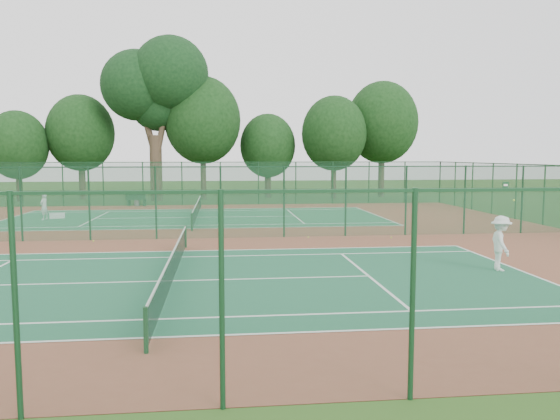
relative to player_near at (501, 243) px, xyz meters
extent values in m
plane|color=#264816|center=(-11.19, 8.62, -0.98)|extent=(120.00, 120.00, 0.00)
cube|color=brown|center=(-11.19, 8.62, -0.97)|extent=(40.00, 36.00, 0.01)
cube|color=#1B5539|center=(-11.19, -0.38, -0.96)|extent=(23.77, 10.97, 0.01)
cube|color=#1F623D|center=(-11.19, 17.62, -0.96)|extent=(23.77, 10.97, 0.01)
cube|color=#16442B|center=(-11.19, 26.62, 0.77)|extent=(40.00, 0.02, 3.50)
cube|color=#12331A|center=(-11.19, 26.62, 2.48)|extent=(40.00, 0.05, 0.05)
cube|color=#1A4F34|center=(-11.19, -9.38, 0.77)|extent=(40.00, 0.02, 3.50)
cube|color=#163C21|center=(-11.19, -9.38, 2.48)|extent=(40.00, 0.05, 0.05)
cube|color=#184926|center=(-11.19, 8.62, 0.77)|extent=(40.00, 0.02, 3.50)
cube|color=#13351E|center=(-11.19, 8.62, 2.48)|extent=(40.00, 0.05, 0.05)
cylinder|color=#14391B|center=(-11.19, -6.78, -0.49)|extent=(0.10, 0.10, 0.97)
cylinder|color=#14391B|center=(-11.19, 6.02, -0.49)|extent=(0.10, 0.10, 0.97)
cube|color=black|center=(-11.19, -0.38, -0.49)|extent=(0.02, 12.80, 0.85)
cube|color=silver|center=(-11.19, -0.38, -0.06)|extent=(0.04, 12.80, 0.06)
cylinder|color=#13351D|center=(-11.19, 11.22, -0.49)|extent=(0.10, 0.10, 0.97)
cylinder|color=#13351D|center=(-11.19, 24.02, -0.49)|extent=(0.10, 0.10, 0.97)
cube|color=black|center=(-11.19, 17.62, -0.49)|extent=(0.02, 12.80, 0.85)
cube|color=white|center=(-11.19, 17.62, -0.06)|extent=(0.04, 12.80, 0.06)
imported|color=white|center=(0.00, 0.00, 0.00)|extent=(0.92, 1.34, 1.92)
imported|color=silver|center=(-20.57, 17.35, -0.13)|extent=(0.59, 0.70, 1.65)
cylinder|color=slate|center=(-16.25, 26.22, -0.57)|extent=(0.54, 0.54, 0.80)
cube|color=black|center=(-16.90, 26.38, -0.72)|extent=(0.19, 0.44, 0.49)
cube|color=black|center=(-15.63, 26.05, -0.72)|extent=(0.19, 0.44, 0.49)
cube|color=black|center=(-16.26, 26.22, -0.46)|extent=(1.69, 0.85, 0.05)
cube|color=black|center=(-16.32, 26.01, -0.21)|extent=(1.59, 0.46, 0.49)
cube|color=silver|center=(-20.00, 18.01, -0.80)|extent=(0.96, 0.62, 0.34)
sphere|color=#CEF438|center=(-5.42, 8.23, -0.93)|extent=(0.07, 0.07, 0.07)
sphere|color=#C1D230|center=(-1.44, 7.67, -0.93)|extent=(0.07, 0.07, 0.07)
sphere|color=#B5D531|center=(-15.56, 8.12, -0.93)|extent=(0.07, 0.07, 0.07)
cylinder|color=#3E2F21|center=(-15.29, 31.32, 1.90)|extent=(1.06, 1.06, 5.76)
cylinder|color=#3E2F21|center=(-16.15, 31.61, 6.22)|extent=(1.95, 0.58, 5.72)
cylinder|color=#3E2F21|center=(-14.42, 31.13, 6.51)|extent=(1.82, 0.54, 6.21)
sphere|color=black|center=(-16.82, 31.61, 9.10)|extent=(6.14, 6.14, 6.14)
sphere|color=black|center=(-13.85, 31.13, 10.06)|extent=(6.52, 6.52, 6.52)
sphere|color=black|center=(-15.10, 32.09, 7.66)|extent=(4.99, 4.99, 4.99)
camera|label=1|loc=(-9.65, -17.74, 3.04)|focal=35.00mm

